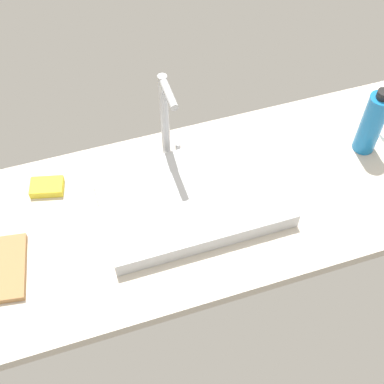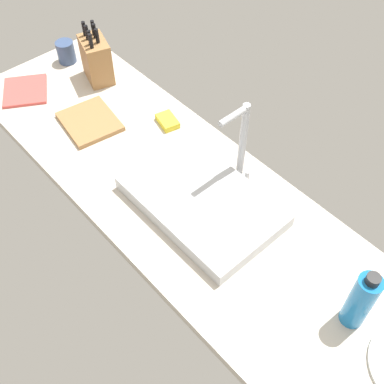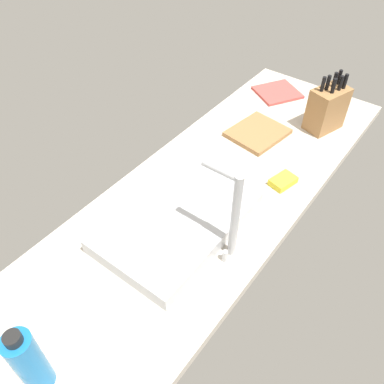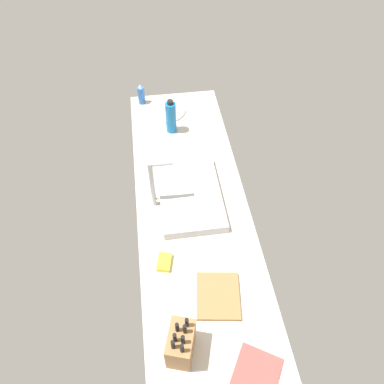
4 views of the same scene
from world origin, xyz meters
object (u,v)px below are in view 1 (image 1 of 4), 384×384
at_px(water_bottle, 372,123).
at_px(dish_sponge, 47,187).
at_px(faucet, 166,116).
at_px(sink_basin, 192,198).

bearing_deg(water_bottle, dish_sponge, 172.05).
bearing_deg(dish_sponge, faucet, 1.40).
relative_size(faucet, water_bottle, 1.36).
xyz_separation_m(faucet, water_bottle, (0.56, -0.14, -0.07)).
height_order(water_bottle, dish_sponge, water_bottle).
bearing_deg(water_bottle, sink_basin, -175.81).
bearing_deg(faucet, water_bottle, -13.64).
xyz_separation_m(sink_basin, dish_sponge, (-0.37, 0.17, -0.01)).
relative_size(sink_basin, dish_sponge, 5.45).
distance_m(faucet, water_bottle, 0.58).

